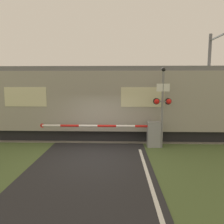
% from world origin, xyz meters
% --- Properties ---
extents(ground_plane, '(80.00, 80.00, 0.00)m').
position_xyz_m(ground_plane, '(0.00, 0.00, 0.00)').
color(ground_plane, '#4C6033').
extents(track_bed, '(36.00, 3.20, 0.13)m').
position_xyz_m(track_bed, '(0.00, 3.66, 0.02)').
color(track_bed, slate).
rests_on(track_bed, ground_plane).
extents(train, '(21.43, 3.06, 3.89)m').
position_xyz_m(train, '(2.19, 3.66, 1.99)').
color(train, black).
rests_on(train, ground_plane).
extents(crossing_barrier, '(5.78, 0.44, 1.22)m').
position_xyz_m(crossing_barrier, '(2.23, 1.54, 0.68)').
color(crossing_barrier, gray).
rests_on(crossing_barrier, ground_plane).
extents(signal_post, '(0.85, 0.26, 3.74)m').
position_xyz_m(signal_post, '(3.03, 1.38, 2.13)').
color(signal_post, gray).
rests_on(signal_post, ground_plane).
extents(catenary_pole, '(0.20, 1.90, 6.14)m').
position_xyz_m(catenary_pole, '(6.80, 5.74, 3.22)').
color(catenary_pole, slate).
rests_on(catenary_pole, ground_plane).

